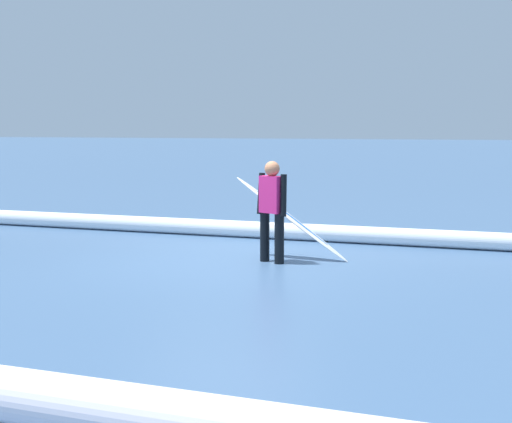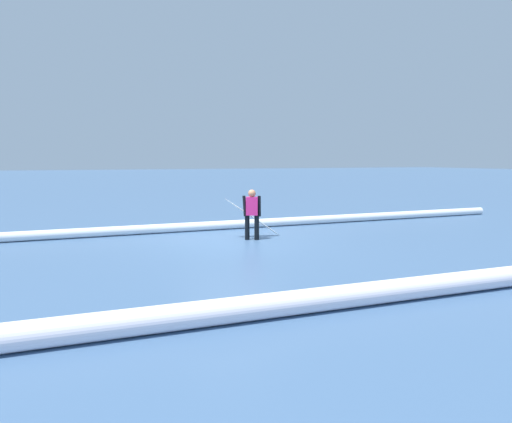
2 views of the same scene
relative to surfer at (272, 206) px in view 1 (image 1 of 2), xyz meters
name	(u,v)px [view 1 (image 1 of 2)]	position (x,y,z in m)	size (l,w,h in m)	color
ground_plane	(226,261)	(0.67, 0.15, -0.83)	(189.28, 189.28, 0.00)	#426288
surfer	(272,206)	(0.00, 0.00, 0.00)	(0.48, 0.35, 1.48)	black
surfboard	(291,219)	(-0.18, -0.40, -0.23)	(1.79, 0.33, 1.24)	white
wave_crest_foreground	(344,234)	(-0.65, -2.09, -0.68)	(0.29, 0.29, 21.28)	white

